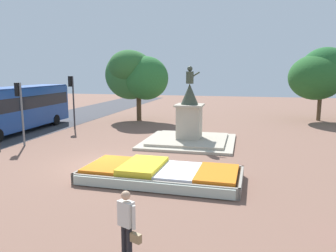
{
  "coord_description": "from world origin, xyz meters",
  "views": [
    {
      "loc": [
        6.47,
        -14.36,
        4.5
      ],
      "look_at": [
        2.49,
        2.53,
        1.59
      ],
      "focal_mm": 35.0,
      "sensor_mm": 36.0,
      "label": 1
    }
  ],
  "objects_px": {
    "traffic_light_mid_block": "(20,102)",
    "traffic_light_far_corner": "(72,93)",
    "flower_planter": "(159,174)",
    "statue_monument": "(189,128)",
    "city_bus": "(13,107)",
    "pedestrian_with_handbag": "(127,221)"
  },
  "relations": [
    {
      "from": "traffic_light_mid_block",
      "to": "traffic_light_far_corner",
      "type": "xyz_separation_m",
      "value": [
        0.06,
        6.03,
        0.19
      ]
    },
    {
      "from": "flower_planter",
      "to": "statue_monument",
      "type": "distance_m",
      "value": 7.53
    },
    {
      "from": "traffic_light_mid_block",
      "to": "traffic_light_far_corner",
      "type": "distance_m",
      "value": 6.03
    },
    {
      "from": "flower_planter",
      "to": "city_bus",
      "type": "distance_m",
      "value": 15.32
    },
    {
      "from": "statue_monument",
      "to": "city_bus",
      "type": "bearing_deg",
      "value": 178.51
    },
    {
      "from": "city_bus",
      "to": "pedestrian_with_handbag",
      "type": "distance_m",
      "value": 19.42
    },
    {
      "from": "statue_monument",
      "to": "city_bus",
      "type": "xyz_separation_m",
      "value": [
        -13.04,
        0.34,
        1.01
      ]
    },
    {
      "from": "flower_planter",
      "to": "traffic_light_mid_block",
      "type": "bearing_deg",
      "value": 156.15
    },
    {
      "from": "flower_planter",
      "to": "traffic_light_far_corner",
      "type": "xyz_separation_m",
      "value": [
        -9.7,
        10.34,
        2.59
      ]
    },
    {
      "from": "traffic_light_mid_block",
      "to": "city_bus",
      "type": "height_order",
      "value": "traffic_light_mid_block"
    },
    {
      "from": "statue_monument",
      "to": "traffic_light_mid_block",
      "type": "xyz_separation_m",
      "value": [
        -9.75,
        -3.19,
        1.76
      ]
    },
    {
      "from": "statue_monument",
      "to": "flower_planter",
      "type": "bearing_deg",
      "value": -89.9
    },
    {
      "from": "traffic_light_mid_block",
      "to": "pedestrian_with_handbag",
      "type": "height_order",
      "value": "traffic_light_mid_block"
    },
    {
      "from": "flower_planter",
      "to": "city_bus",
      "type": "height_order",
      "value": "city_bus"
    },
    {
      "from": "pedestrian_with_handbag",
      "to": "flower_planter",
      "type": "bearing_deg",
      "value": 97.21
    },
    {
      "from": "flower_planter",
      "to": "traffic_light_far_corner",
      "type": "distance_m",
      "value": 14.42
    },
    {
      "from": "statue_monument",
      "to": "pedestrian_with_handbag",
      "type": "xyz_separation_m",
      "value": [
        0.75,
        -13.31,
        0.07
      ]
    },
    {
      "from": "traffic_light_far_corner",
      "to": "city_bus",
      "type": "relative_size",
      "value": 0.35
    },
    {
      "from": "statue_monument",
      "to": "traffic_light_far_corner",
      "type": "relative_size",
      "value": 1.37
    },
    {
      "from": "traffic_light_far_corner",
      "to": "flower_planter",
      "type": "bearing_deg",
      "value": -46.83
    },
    {
      "from": "flower_planter",
      "to": "traffic_light_mid_block",
      "type": "height_order",
      "value": "traffic_light_mid_block"
    },
    {
      "from": "flower_planter",
      "to": "statue_monument",
      "type": "height_order",
      "value": "statue_monument"
    }
  ]
}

